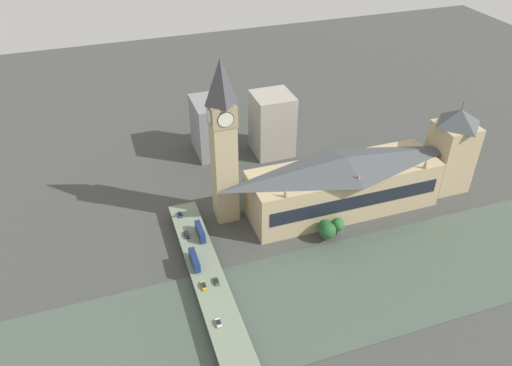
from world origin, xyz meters
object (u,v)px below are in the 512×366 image
(car_southbound_tail, at_px, (180,214))
(clock_tower, at_px, (223,140))
(double_decker_bus_mid, at_px, (194,260))
(car_northbound_tail, at_px, (204,286))
(parliament_hall, at_px, (344,184))
(car_northbound_mid, at_px, (186,235))
(victoria_tower, at_px, (451,149))
(road_bridge, at_px, (221,315))
(double_decker_bus_lead, at_px, (200,232))
(car_southbound_extra, at_px, (216,281))
(car_northbound_lead, at_px, (218,323))

(car_southbound_tail, bearing_deg, clock_tower, -90.48)
(double_decker_bus_mid, xyz_separation_m, car_northbound_tail, (-13.47, -0.48, -1.90))
(double_decker_bus_mid, bearing_deg, car_southbound_tail, -1.48)
(double_decker_bus_mid, distance_m, car_northbound_tail, 13.61)
(car_northbound_tail, bearing_deg, parliament_hall, -65.98)
(car_northbound_mid, height_order, car_southbound_tail, car_southbound_tail)
(car_northbound_mid, height_order, car_northbound_tail, car_northbound_tail)
(victoria_tower, xyz_separation_m, road_bridge, (-49.70, 134.74, -17.67))
(car_northbound_mid, distance_m, car_northbound_tail, 32.23)
(victoria_tower, xyz_separation_m, double_decker_bus_lead, (-4.88, 131.75, -13.89))
(victoria_tower, relative_size, double_decker_bus_mid, 4.15)
(parliament_hall, relative_size, car_southbound_tail, 22.91)
(parliament_hall, bearing_deg, car_southbound_tail, 80.85)
(car_southbound_extra, bearing_deg, parliament_hall, -64.91)
(clock_tower, xyz_separation_m, car_southbound_tail, (0.19, 22.29, -35.78))
(clock_tower, relative_size, double_decker_bus_lead, 6.94)
(double_decker_bus_lead, bearing_deg, victoria_tower, -87.88)
(road_bridge, relative_size, car_southbound_tail, 35.06)
(clock_tower, xyz_separation_m, car_northbound_mid, (-14.92, 22.56, -35.81))
(car_southbound_tail, bearing_deg, double_decker_bus_lead, -162.24)
(double_decker_bus_lead, xyz_separation_m, car_northbound_mid, (2.23, 5.83, -2.03))
(parliament_hall, relative_size, clock_tower, 1.16)
(car_southbound_extra, bearing_deg, road_bridge, 171.43)
(clock_tower, height_order, road_bridge, clock_tower)
(victoria_tower, bearing_deg, car_northbound_tail, 104.22)
(car_northbound_tail, bearing_deg, double_decker_bus_lead, -11.22)
(road_bridge, height_order, car_southbound_extra, car_southbound_extra)
(parliament_hall, xyz_separation_m, double_decker_bus_mid, (-21.36, 78.61, -6.49))
(double_decker_bus_lead, distance_m, car_southbound_tail, 18.32)
(double_decker_bus_mid, distance_m, car_northbound_mid, 18.87)
(car_northbound_tail, bearing_deg, car_southbound_extra, -82.26)
(clock_tower, height_order, car_northbound_lead, clock_tower)
(victoria_tower, height_order, double_decker_bus_mid, victoria_tower)
(parliament_hall, distance_m, car_northbound_lead, 95.04)
(clock_tower, relative_size, road_bridge, 0.56)
(car_northbound_mid, bearing_deg, parliament_hall, -88.10)
(car_northbound_lead, xyz_separation_m, car_southbound_tail, (66.90, 0.24, 0.02))
(double_decker_bus_mid, xyz_separation_m, car_southbound_tail, (33.87, -0.87, -1.87))
(road_bridge, distance_m, car_northbound_lead, 5.56)
(road_bridge, relative_size, double_decker_bus_mid, 12.14)
(parliament_hall, bearing_deg, victoria_tower, -89.94)
(double_decker_bus_mid, bearing_deg, car_northbound_mid, -1.82)
(double_decker_bus_lead, height_order, double_decker_bus_mid, double_decker_bus_lead)
(parliament_hall, height_order, victoria_tower, victoria_tower)
(double_decker_bus_lead, bearing_deg, double_decker_bus_mid, 158.76)
(car_northbound_lead, bearing_deg, car_northbound_mid, 0.57)
(double_decker_bus_lead, relative_size, car_northbound_mid, 2.40)
(car_northbound_tail, bearing_deg, double_decker_bus_mid, 2.02)
(victoria_tower, height_order, double_decker_bus_lead, victoria_tower)
(clock_tower, bearing_deg, car_southbound_extra, 159.47)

